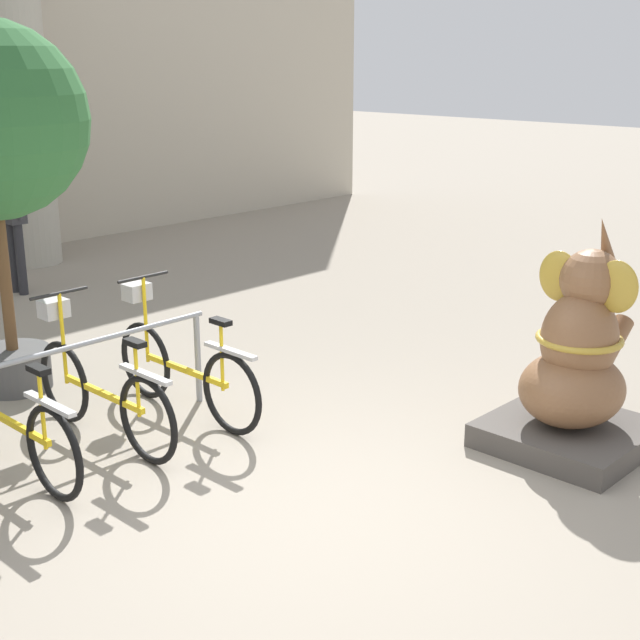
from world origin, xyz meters
name	(u,v)px	position (x,y,z in m)	size (l,w,h in m)	color
ground_plane	(308,510)	(0.00, 0.00, 0.00)	(60.00, 60.00, 0.00)	gray
column_right	(14,65)	(2.34, 7.60, 2.62)	(1.00, 1.00, 5.16)	#ADA899
bike_rack	(48,377)	(-0.65, 1.95, 0.58)	(2.80, 0.05, 0.77)	gray
bicycle_1	(8,417)	(-1.02, 1.87, 0.40)	(0.48, 1.75, 1.06)	black
bicycle_2	(100,389)	(-0.29, 1.88, 0.40)	(0.48, 1.75, 1.06)	black
bicycle_3	(182,366)	(0.45, 1.83, 0.40)	(0.48, 1.75, 1.06)	black
elephant_statue	(576,371)	(2.06, -0.71, 0.57)	(1.08, 1.08, 1.70)	#4C4742
person_pedestrian	(12,206)	(1.40, 6.23, 1.06)	(0.23, 0.47, 1.75)	#28282D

